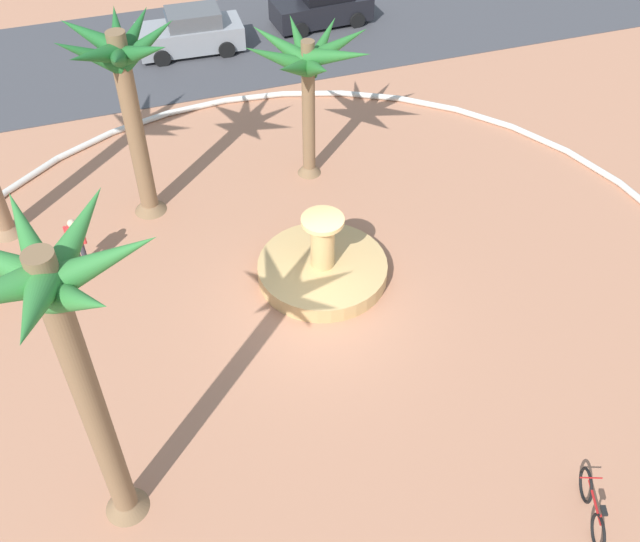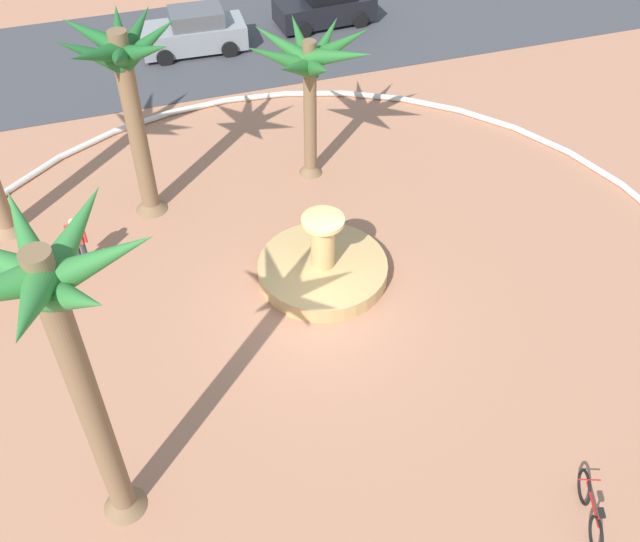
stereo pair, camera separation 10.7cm
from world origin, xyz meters
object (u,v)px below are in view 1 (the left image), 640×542
(parked_car_leftmost, at_px, (191,33))
(fountain, at_px, (322,268))
(palm_tree_by_curb, at_px, (308,66))
(parked_car_second, at_px, (322,6))
(bicycle_red_frame, at_px, (592,508))
(palm_tree_near_fountain, at_px, (64,330))
(person_pedestrian_stroll, at_px, (77,241))
(palm_tree_far_side, at_px, (124,78))

(parked_car_leftmost, bearing_deg, fountain, -86.59)
(palm_tree_by_curb, relative_size, parked_car_second, 1.14)
(palm_tree_by_curb, bearing_deg, bicycle_red_frame, -82.32)
(fountain, xyz_separation_m, palm_tree_by_curb, (1.10, 4.57, 3.34))
(fountain, relative_size, palm_tree_by_curb, 0.74)
(palm_tree_by_curb, distance_m, parked_car_second, 10.81)
(palm_tree_near_fountain, height_order, parked_car_leftmost, palm_tree_near_fountain)
(palm_tree_near_fountain, height_order, person_pedestrian_stroll, palm_tree_near_fountain)
(palm_tree_by_curb, height_order, palm_tree_far_side, palm_tree_far_side)
(bicycle_red_frame, bearing_deg, palm_tree_near_fountain, 160.33)
(parked_car_leftmost, height_order, parked_car_second, same)
(fountain, relative_size, palm_tree_far_side, 0.59)
(person_pedestrian_stroll, bearing_deg, bicycle_red_frame, -50.28)
(palm_tree_far_side, relative_size, person_pedestrian_stroll, 3.61)
(palm_tree_far_side, bearing_deg, fountain, -47.25)
(fountain, xyz_separation_m, parked_car_second, (4.76, 14.33, 0.48))
(palm_tree_far_side, bearing_deg, parked_car_leftmost, 71.56)
(palm_tree_far_side, height_order, parked_car_leftmost, palm_tree_far_side)
(fountain, distance_m, person_pedestrian_stroll, 6.51)
(person_pedestrian_stroll, bearing_deg, fountain, -21.81)
(palm_tree_near_fountain, bearing_deg, fountain, 41.29)
(palm_tree_near_fountain, distance_m, person_pedestrian_stroll, 8.75)
(bicycle_red_frame, bearing_deg, person_pedestrian_stroll, 129.72)
(palm_tree_far_side, bearing_deg, palm_tree_near_fountain, -101.47)
(palm_tree_far_side, bearing_deg, parked_car_second, 49.19)
(parked_car_second, bearing_deg, bicycle_red_frame, -94.91)
(fountain, bearing_deg, palm_tree_near_fountain, -138.71)
(bicycle_red_frame, height_order, person_pedestrian_stroll, person_pedestrian_stroll)
(bicycle_red_frame, relative_size, person_pedestrian_stroll, 1.02)
(palm_tree_by_curb, relative_size, parked_car_leftmost, 1.15)
(fountain, bearing_deg, palm_tree_far_side, 132.75)
(palm_tree_near_fountain, xyz_separation_m, person_pedestrian_stroll, (-0.17, 7.54, -4.44))
(fountain, height_order, parked_car_leftmost, fountain)
(palm_tree_far_side, distance_m, bicycle_red_frame, 14.73)
(palm_tree_near_fountain, relative_size, parked_car_second, 1.75)
(palm_tree_far_side, height_order, person_pedestrian_stroll, palm_tree_far_side)
(fountain, distance_m, palm_tree_far_side, 7.04)
(person_pedestrian_stroll, relative_size, parked_car_leftmost, 0.40)
(bicycle_red_frame, distance_m, parked_car_second, 22.65)
(parked_car_leftmost, xyz_separation_m, parked_car_second, (5.57, 0.70, 0.00))
(bicycle_red_frame, xyz_separation_m, parked_car_second, (1.94, 22.56, 0.40))
(palm_tree_by_curb, relative_size, person_pedestrian_stroll, 2.90)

